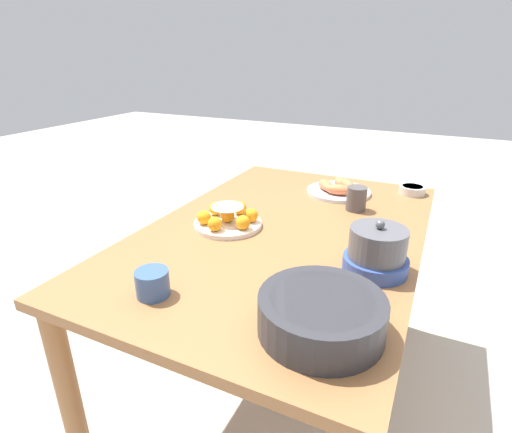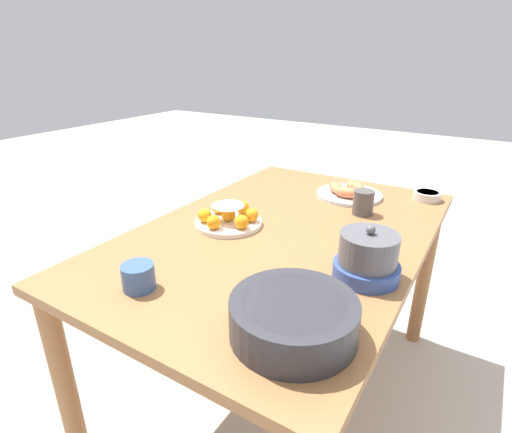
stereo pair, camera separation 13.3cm
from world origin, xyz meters
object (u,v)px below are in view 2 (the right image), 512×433
Objects in this scene: sauce_bowl at (427,195)px; cup_far at (363,202)px; dining_table at (283,255)px; cup_near at (138,277)px; cake_plate at (229,218)px; serving_bowl at (294,317)px; seafood_platter at (349,192)px; warming_pot at (367,257)px.

cup_far is at bearing -31.20° from sauce_bowl.
dining_table is 16.31× the size of cup_near.
cake_plate is 0.49m from cup_far.
serving_bowl is (0.40, 0.45, 0.02)m from cake_plate.
cake_plate is at bearing -46.38° from cup_far.
cake_plate is at bearing -131.62° from serving_bowl.
seafood_platter is (-0.43, 0.07, 0.11)m from dining_table.
seafood_platter is 1.52× the size of warming_pot.
serving_bowl is 0.91m from seafood_platter.
cup_near is (0.04, -0.41, -0.01)m from serving_bowl.
seafood_platter is at bearing -167.58° from serving_bowl.
serving_bowl is at bearing 48.38° from cake_plate.
serving_bowl reaches higher than sauce_bowl.
dining_table is at bearing 164.26° from cup_near.
dining_table is 0.55m from serving_bowl.
dining_table is 5.82× the size of cake_plate.
cup_near is at bearing -12.78° from seafood_platter.
sauce_bowl is 0.31m from seafood_platter.
warming_pot reaches higher than sauce_bowl.
cup_far is at bearing -161.06° from warming_pot.
seafood_platter is at bearing -145.45° from cup_far.
seafood_platter is 0.96m from cup_near.
cup_near reaches higher than sauce_bowl.
cup_near is at bearing -22.28° from cup_far.
serving_bowl is 2.98× the size of cup_far.
dining_table is at bearing -115.47° from warming_pot.
cup_near reaches higher than seafood_platter.
serving_bowl is at bearing -4.65° from sauce_bowl.
sauce_bowl is (-0.56, 0.35, 0.11)m from dining_table.
cup_far is 0.52× the size of warming_pot.
serving_bowl is (0.46, 0.27, 0.14)m from dining_table.
sauce_bowl is 1.17m from cup_near.
serving_bowl is 3.27× the size of cup_near.
cup_far is 0.45m from warming_pot.
sauce_bowl is 0.61× the size of warming_pot.
dining_table is at bearing -32.82° from cup_far.
cake_plate reaches higher than cup_near.
seafood_platter is (-0.89, -0.20, -0.02)m from serving_bowl.
cup_far reaches higher than sauce_bowl.
dining_table is 0.67m from sauce_bowl.
seafood_platter is at bearing 153.27° from cake_plate.
seafood_platter is at bearing -65.27° from sauce_bowl.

